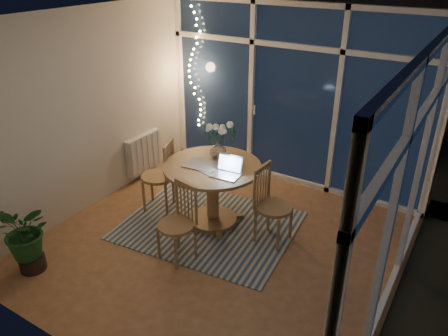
{
  "coord_description": "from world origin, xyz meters",
  "views": [
    {
      "loc": [
        2.32,
        -3.63,
        3.17
      ],
      "look_at": [
        -0.09,
        0.25,
        0.9
      ],
      "focal_mm": 35.0,
      "sensor_mm": 36.0,
      "label": 1
    }
  ],
  "objects": [
    {
      "name": "floor",
      "position": [
        0.0,
        0.0,
        0.0
      ],
      "size": [
        4.0,
        4.0,
        0.0
      ],
      "primitive_type": "plane",
      "color": "brown",
      "rests_on": "ground"
    },
    {
      "name": "ceiling",
      "position": [
        0.0,
        0.0,
        2.6
      ],
      "size": [
        4.0,
        4.0,
        0.0
      ],
      "primitive_type": "plane",
      "color": "white",
      "rests_on": "wall_back"
    },
    {
      "name": "wall_back",
      "position": [
        0.0,
        2.0,
        1.3
      ],
      "size": [
        4.0,
        0.04,
        2.6
      ],
      "primitive_type": "cube",
      "color": "beige",
      "rests_on": "floor"
    },
    {
      "name": "wall_front",
      "position": [
        0.0,
        -2.0,
        1.3
      ],
      "size": [
        4.0,
        0.04,
        2.6
      ],
      "primitive_type": "cube",
      "color": "beige",
      "rests_on": "floor"
    },
    {
      "name": "wall_left",
      "position": [
        -2.0,
        0.0,
        1.3
      ],
      "size": [
        0.04,
        4.0,
        2.6
      ],
      "primitive_type": "cube",
      "color": "beige",
      "rests_on": "floor"
    },
    {
      "name": "wall_right",
      "position": [
        2.0,
        0.0,
        1.3
      ],
      "size": [
        0.04,
        4.0,
        2.6
      ],
      "primitive_type": "cube",
      "color": "beige",
      "rests_on": "floor"
    },
    {
      "name": "window_wall_back",
      "position": [
        0.0,
        1.96,
        1.3
      ],
      "size": [
        4.0,
        0.1,
        2.6
      ],
      "primitive_type": "cube",
      "color": "white",
      "rests_on": "floor"
    },
    {
      "name": "window_wall_right",
      "position": [
        1.96,
        0.0,
        1.3
      ],
      "size": [
        0.1,
        4.0,
        2.6
      ],
      "primitive_type": "cube",
      "color": "white",
      "rests_on": "floor"
    },
    {
      "name": "radiator",
      "position": [
        -1.94,
        0.9,
        0.4
      ],
      "size": [
        0.1,
        0.7,
        0.58
      ],
      "primitive_type": "cube",
      "color": "silver",
      "rests_on": "wall_left"
    },
    {
      "name": "fairy_lights",
      "position": [
        -1.65,
        1.88,
        1.52
      ],
      "size": [
        0.24,
        0.1,
        1.85
      ],
      "primitive_type": null,
      "color": "#FFBE66",
      "rests_on": "window_wall_back"
    },
    {
      "name": "garden_patio",
      "position": [
        0.5,
        5.0,
        -0.06
      ],
      "size": [
        12.0,
        6.0,
        0.1
      ],
      "primitive_type": "cube",
      "color": "black",
      "rests_on": "ground"
    },
    {
      "name": "garden_fence",
      "position": [
        0.0,
        5.5,
        0.9
      ],
      "size": [
        11.0,
        0.08,
        1.8
      ],
      "primitive_type": "cube",
      "color": "#372414",
      "rests_on": "ground"
    },
    {
      "name": "garden_shrubs",
      "position": [
        -0.8,
        3.4,
        0.45
      ],
      "size": [
        0.9,
        0.9,
        0.9
      ],
      "primitive_type": "sphere",
      "color": "black",
      "rests_on": "ground"
    },
    {
      "name": "rug",
      "position": [
        -0.33,
        0.26,
        0.01
      ],
      "size": [
        2.28,
        1.9,
        0.01
      ],
      "primitive_type": "cube",
      "rotation": [
        0.0,
        0.0,
        0.1
      ],
      "color": "beige",
      "rests_on": "floor"
    },
    {
      "name": "dining_table",
      "position": [
        -0.33,
        0.36,
        0.41
      ],
      "size": [
        1.32,
        1.32,
        0.82
      ],
      "primitive_type": "cylinder",
      "rotation": [
        0.0,
        0.0,
        0.1
      ],
      "color": "#A87C4B",
      "rests_on": "floor"
    },
    {
      "name": "chair_left",
      "position": [
        -1.16,
        0.29,
        0.5
      ],
      "size": [
        0.59,
        0.59,
        0.99
      ],
      "primitive_type": "cube",
      "rotation": [
        0.0,
        0.0,
        -1.21
      ],
      "color": "#A87C4B",
      "rests_on": "floor"
    },
    {
      "name": "chair_right",
      "position": [
        0.51,
        0.41,
        0.49
      ],
      "size": [
        0.48,
        0.48,
        0.99
      ],
      "primitive_type": "cube",
      "rotation": [
        0.0,
        0.0,
        1.51
      ],
      "color": "#A87C4B",
      "rests_on": "floor"
    },
    {
      "name": "chair_front",
      "position": [
        -0.27,
        -0.47,
        0.47
      ],
      "size": [
        0.51,
        0.51,
        0.93
      ],
      "primitive_type": "cube",
      "rotation": [
        0.0,
        0.0,
        -0.19
      ],
      "color": "#A87C4B",
      "rests_on": "floor"
    },
    {
      "name": "laptop",
      "position": [
        -0.04,
        0.21,
        0.94
      ],
      "size": [
        0.35,
        0.3,
        0.24
      ],
      "primitive_type": null,
      "rotation": [
        0.0,
        0.0,
        0.08
      ],
      "color": "silver",
      "rests_on": "dining_table"
    },
    {
      "name": "flower_vase",
      "position": [
        -0.39,
        0.6,
        0.93
      ],
      "size": [
        0.22,
        0.22,
        0.21
      ],
      "primitive_type": "imported",
      "rotation": [
        0.0,
        0.0,
        0.1
      ],
      "color": "silver",
      "rests_on": "dining_table"
    },
    {
      "name": "bowl",
      "position": [
        -0.07,
        0.54,
        0.84
      ],
      "size": [
        0.17,
        0.17,
        0.04
      ],
      "primitive_type": "imported",
      "rotation": [
        0.0,
        0.0,
        0.1
      ],
      "color": "silver",
      "rests_on": "dining_table"
    },
    {
      "name": "newspapers",
      "position": [
        -0.42,
        0.33,
        0.83
      ],
      "size": [
        0.41,
        0.32,
        0.01
      ],
      "primitive_type": "cube",
      "rotation": [
        0.0,
        0.0,
        0.01
      ],
      "color": "silver",
      "rests_on": "dining_table"
    },
    {
      "name": "phone",
      "position": [
        -0.23,
        0.2,
        0.83
      ],
      "size": [
        0.13,
        0.07,
        0.01
      ],
      "primitive_type": "cube",
      "rotation": [
        0.0,
        0.0,
        -0.05
      ],
      "color": "black",
      "rests_on": "dining_table"
    },
    {
      "name": "potted_plant",
      "position": [
        -1.51,
        -1.48,
        0.38
      ],
      "size": [
        0.64,
        0.59,
        0.76
      ],
      "primitive_type": "imported",
      "rotation": [
        0.0,
        0.0,
        -0.25
      ],
      "color": "#1B4C22",
      "rests_on": "floor"
    }
  ]
}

